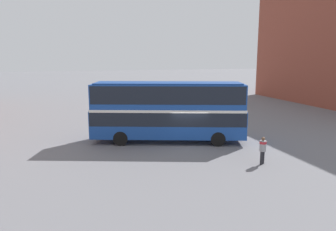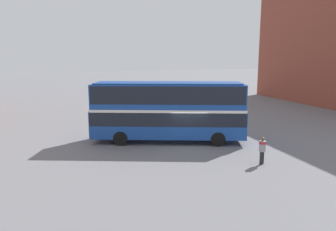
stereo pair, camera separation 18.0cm
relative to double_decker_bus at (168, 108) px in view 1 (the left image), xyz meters
name	(u,v)px [view 1 (the left image)]	position (x,y,z in m)	size (l,w,h in m)	color
ground_plane	(186,145)	(1.05, -1.19, -2.60)	(240.00, 240.00, 0.00)	slate
double_decker_bus	(168,108)	(0.00, 0.00, 0.00)	(11.61, 6.04, 4.51)	#194293
pedestrian_foreground	(263,148)	(3.93, -6.63, -1.56)	(0.57, 0.57, 1.69)	#232328
parked_car_kerb_near	(158,104)	(2.95, 13.88, -1.83)	(4.83, 2.65, 1.51)	navy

